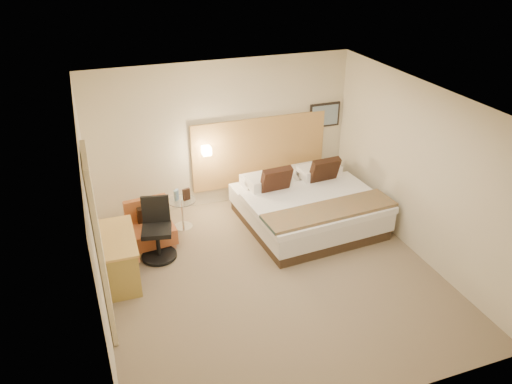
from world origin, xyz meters
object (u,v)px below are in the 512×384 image
object	(u,v)px
lounge_chair	(150,227)
desk_chair	(157,234)
bed	(307,206)
side_table	(182,212)
desk	(119,245)

from	to	relation	value
lounge_chair	desk_chair	world-z (taller)	desk_chair
bed	side_table	world-z (taller)	bed
bed	desk_chair	bearing A→B (deg)	-177.59
bed	side_table	bearing A→B (deg)	163.49
bed	lounge_chair	distance (m)	2.70
bed	desk_chair	world-z (taller)	bed
bed	lounge_chair	xyz separation A→B (m)	(-2.68, 0.30, -0.05)
lounge_chair	desk	bearing A→B (deg)	-125.01
bed	lounge_chair	bearing A→B (deg)	173.61
lounge_chair	side_table	xyz separation A→B (m)	(0.60, 0.32, -0.00)
desk	lounge_chair	bearing A→B (deg)	54.99
desk	desk_chair	world-z (taller)	desk_chair
side_table	desk	world-z (taller)	desk
side_table	desk	distance (m)	1.63
desk	bed	bearing A→B (deg)	8.67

